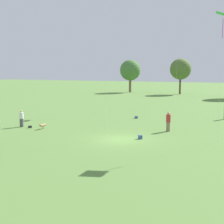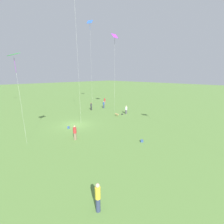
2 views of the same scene
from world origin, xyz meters
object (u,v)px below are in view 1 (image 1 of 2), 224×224
at_px(person_1, 21,119).
at_px(picnic_bag_1, 140,137).
at_px(person_6, 168,122).
at_px(picnic_bag_0, 136,117).
at_px(kite_5, 223,18).
at_px(dog_0, 43,125).
at_px(picnic_bag_2, 30,127).

bearing_deg(person_1, picnic_bag_1, 163.74).
relative_size(person_6, picnic_bag_0, 4.59).
relative_size(person_1, kite_5, 0.17).
distance_m(person_1, dog_0, 2.63).
bearing_deg(person_6, person_1, 76.98).
bearing_deg(person_6, picnic_bag_0, 12.85).
height_order(person_6, picnic_bag_2, person_6).
bearing_deg(kite_5, picnic_bag_0, 91.04).
bearing_deg(picnic_bag_2, person_1, 176.16).
distance_m(dog_0, picnic_bag_2, 1.54).
bearing_deg(picnic_bag_0, picnic_bag_2, -127.27).
distance_m(dog_0, picnic_bag_1, 9.89).
height_order(person_1, picnic_bag_0, person_1).
xyz_separation_m(kite_5, picnic_bag_0, (-9.82, 8.92, -9.23)).
bearing_deg(picnic_bag_1, dog_0, 178.29).
bearing_deg(person_1, picnic_bag_0, -145.64).
bearing_deg(person_1, dog_0, 163.16).
height_order(person_6, picnic_bag_1, person_6).
xyz_separation_m(person_6, picnic_bag_0, (-5.24, 6.08, -0.76)).
bearing_deg(picnic_bag_1, picnic_bag_0, 111.19).
xyz_separation_m(person_6, picnic_bag_2, (-12.71, -3.73, -0.79)).
bearing_deg(person_1, picnic_bag_2, 161.76).
bearing_deg(kite_5, dog_0, 136.67).
height_order(dog_0, picnic_bag_0, dog_0).
xyz_separation_m(person_6, kite_5, (4.58, -2.84, 8.47)).
height_order(person_1, picnic_bag_2, person_1).
xyz_separation_m(person_6, picnic_bag_1, (-1.31, -4.06, -0.73)).
xyz_separation_m(kite_5, picnic_bag_2, (-17.29, -0.89, -9.26)).
xyz_separation_m(person_1, person_6, (13.78, 3.66, 0.07)).
xyz_separation_m(person_1, picnic_bag_0, (8.54, 9.74, -0.69)).
height_order(person_6, picnic_bag_0, person_6).
distance_m(kite_5, picnic_bag_2, 19.63).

